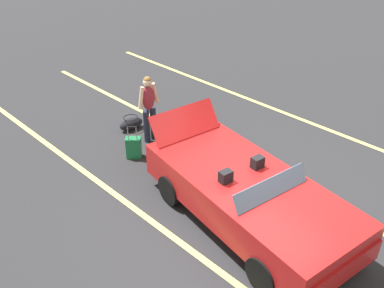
% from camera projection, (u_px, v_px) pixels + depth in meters
% --- Properties ---
extents(ground_plane, '(80.00, 80.00, 0.00)m').
position_uv_depth(ground_plane, '(246.00, 221.00, 7.73)').
color(ground_plane, '#28282B').
extents(lot_line_near, '(18.00, 0.12, 0.01)m').
position_uv_depth(lot_line_near, '(199.00, 257.00, 6.98)').
color(lot_line_near, '#EAE066').
rests_on(lot_line_near, ground_plane).
extents(lot_line_mid, '(18.00, 0.12, 0.01)m').
position_uv_depth(lot_line_mid, '(290.00, 187.00, 8.61)').
color(lot_line_mid, '#EAE066').
rests_on(lot_line_mid, ground_plane).
extents(lot_line_far, '(18.00, 0.12, 0.01)m').
position_uv_depth(lot_line_far, '(352.00, 139.00, 10.24)').
color(lot_line_far, '#EAE066').
rests_on(lot_line_far, ground_plane).
extents(convertible_car, '(4.43, 2.41, 1.49)m').
position_uv_depth(convertible_car, '(256.00, 202.00, 7.28)').
color(convertible_car, red).
rests_on(convertible_car, ground_plane).
extents(suitcase_large_black, '(0.34, 0.50, 0.93)m').
position_uv_depth(suitcase_large_black, '(191.00, 137.00, 9.61)').
color(suitcase_large_black, black).
rests_on(suitcase_large_black, ground_plane).
extents(suitcase_medium_bright, '(0.32, 0.44, 0.62)m').
position_uv_depth(suitcase_medium_bright, '(164.00, 141.00, 9.56)').
color(suitcase_medium_bright, orange).
rests_on(suitcase_medium_bright, ground_plane).
extents(suitcase_small_carryon, '(0.38, 0.38, 0.83)m').
position_uv_depth(suitcase_small_carryon, '(134.00, 147.00, 9.44)').
color(suitcase_small_carryon, '#19723F').
rests_on(suitcase_small_carryon, ground_plane).
extents(duffel_bag, '(0.42, 0.67, 0.34)m').
position_uv_depth(duffel_bag, '(131.00, 124.00, 10.59)').
color(duffel_bag, black).
rests_on(duffel_bag, ground_plane).
extents(traveler_person, '(0.23, 0.60, 1.65)m').
position_uv_depth(traveler_person, '(149.00, 106.00, 9.73)').
color(traveler_person, '#1E2338').
rests_on(traveler_person, ground_plane).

